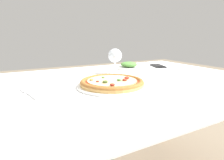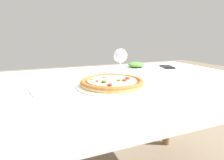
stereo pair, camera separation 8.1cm
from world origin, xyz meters
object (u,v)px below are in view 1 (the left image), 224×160
at_px(dining_table, 128,95).
at_px(cell_phone, 158,66).
at_px(pizza_plate, 112,83).
at_px(wine_glass_far_left, 115,56).
at_px(fork, 30,94).
at_px(side_plate, 129,66).

bearing_deg(dining_table, cell_phone, 31.79).
bearing_deg(pizza_plate, cell_phone, 30.86).
height_order(pizza_plate, wine_glass_far_left, wine_glass_far_left).
height_order(dining_table, fork, fork).
distance_m(fork, cell_phone, 0.93).
relative_size(pizza_plate, wine_glass_far_left, 2.08).
relative_size(pizza_plate, side_plate, 1.56).
bearing_deg(fork, dining_table, 2.12).
height_order(dining_table, wine_glass_far_left, wine_glass_far_left).
xyz_separation_m(pizza_plate, side_plate, (0.33, 0.37, 0.00)).
height_order(fork, cell_phone, cell_phone).
bearing_deg(side_plate, pizza_plate, -131.67).
bearing_deg(fork, side_plate, 25.68).
relative_size(dining_table, cell_phone, 8.53).
height_order(pizza_plate, side_plate, side_plate).
bearing_deg(wine_glass_far_left, dining_table, -98.36).
xyz_separation_m(fork, side_plate, (0.65, 0.31, 0.01)).
distance_m(pizza_plate, wine_glass_far_left, 0.32).
relative_size(dining_table, fork, 8.01).
distance_m(dining_table, fork, 0.47).
distance_m(dining_table, side_plate, 0.37).
xyz_separation_m(pizza_plate, wine_glass_far_left, (0.16, 0.26, 0.08)).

